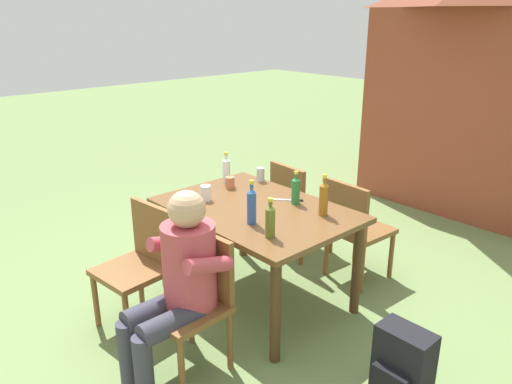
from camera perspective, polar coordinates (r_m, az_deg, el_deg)
ground_plane at (r=4.01m, az=-0.00°, el=-12.00°), size 24.00×24.00×0.00m
dining_table at (r=3.71m, az=-0.00°, el=-3.16°), size 1.43×0.99×0.77m
chair_near_right at (r=3.13m, az=-7.03°, el=-11.72°), size 0.47×0.47×0.87m
chair_far_right at (r=4.13m, az=11.21°, el=-3.79°), size 0.46×0.46×0.87m
chair_near_left at (r=3.61m, az=-13.08°, el=-7.54°), size 0.48×0.48×0.87m
chair_far_left at (r=4.51m, az=4.67°, el=-1.42°), size 0.47×0.47×0.87m
person_in_white_shirt at (r=2.99m, az=-8.82°, el=-9.73°), size 0.47×0.61×1.18m
bottle_amber at (r=3.52m, az=7.75°, el=-0.66°), size 0.06×0.06×0.30m
bottle_green at (r=3.72m, az=4.57°, el=0.26°), size 0.06×0.06×0.25m
bottle_blue at (r=3.34m, az=-0.51°, el=-1.52°), size 0.06×0.06×0.31m
bottle_clear at (r=4.17m, az=-3.41°, el=2.56°), size 0.06×0.06×0.27m
bottle_olive at (r=3.15m, az=1.64°, el=-3.27°), size 0.06×0.06×0.27m
cup_terracotta at (r=4.06m, az=-3.00°, el=1.08°), size 0.08×0.08×0.10m
cup_steel at (r=4.22m, az=0.51°, el=2.00°), size 0.07×0.07×0.12m
cup_white at (r=3.80m, az=-5.78°, el=-0.12°), size 0.08×0.08×0.12m
table_knife at (r=3.81m, az=3.90°, el=-0.91°), size 0.20×0.17×0.01m
backpack_by_near_side at (r=3.12m, az=16.37°, el=-18.57°), size 0.32×0.25×0.45m
brick_kiosk at (r=6.25m, az=24.62°, el=11.75°), size 2.43×1.77×2.73m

